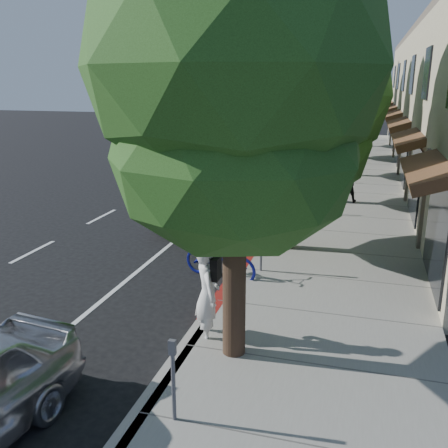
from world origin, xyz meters
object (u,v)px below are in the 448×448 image
(street_tree_1, at_px, (292,98))
(street_tree_4, at_px, (336,91))
(street_tree_5, at_px, (342,79))
(dark_suv_far, at_px, (292,139))
(white_pickup, at_px, (293,145))
(pedestrian, at_px, (347,180))
(cyclist, at_px, (208,294))
(street_tree_0, at_px, (236,75))
(silver_suv, at_px, (213,196))
(street_tree_3, at_px, (329,84))
(bicycle, at_px, (220,258))
(dark_sedan, at_px, (278,170))
(street_tree_2, at_px, (316,87))

(street_tree_1, relative_size, street_tree_4, 1.07)
(street_tree_5, relative_size, dark_suv_far, 1.77)
(street_tree_1, distance_m, white_pickup, 17.49)
(street_tree_4, bearing_deg, dark_suv_far, 128.13)
(pedestrian, bearing_deg, dark_suv_far, -83.92)
(cyclist, bearing_deg, street_tree_0, -157.26)
(street_tree_5, bearing_deg, street_tree_4, -90.00)
(cyclist, distance_m, silver_suv, 8.68)
(street_tree_0, relative_size, street_tree_3, 1.06)
(street_tree_3, distance_m, street_tree_4, 6.02)
(street_tree_5, height_order, bicycle, street_tree_5)
(pedestrian, bearing_deg, street_tree_5, -95.36)
(street_tree_1, xyz_separation_m, dark_sedan, (-1.98, 9.72, -3.67))
(street_tree_3, relative_size, street_tree_5, 0.95)
(street_tree_5, bearing_deg, street_tree_0, -90.00)
(street_tree_5, relative_size, silver_suv, 1.31)
(street_tree_2, height_order, white_pickup, street_tree_2)
(street_tree_3, height_order, street_tree_4, street_tree_3)
(street_tree_0, height_order, street_tree_4, street_tree_0)
(white_pickup, distance_m, dark_suv_far, 5.01)
(cyclist, relative_size, dark_suv_far, 0.43)
(street_tree_5, height_order, dark_sedan, street_tree_5)
(street_tree_5, bearing_deg, dark_suv_far, -146.51)
(street_tree_4, distance_m, cyclist, 23.71)
(street_tree_5, bearing_deg, dark_sedan, -97.89)
(street_tree_4, xyz_separation_m, cyclist, (-0.65, -23.48, -3.18))
(street_tree_3, xyz_separation_m, white_pickup, (-2.32, 5.00, -3.66))
(street_tree_3, bearing_deg, dark_sedan, -130.95)
(cyclist, bearing_deg, bicycle, -16.77)
(cyclist, bearing_deg, street_tree_3, -30.89)
(street_tree_0, bearing_deg, pedestrian, 83.58)
(street_tree_1, xyz_separation_m, street_tree_3, (0.00, 12.00, 0.24))
(dark_sedan, bearing_deg, street_tree_0, -85.32)
(street_tree_1, xyz_separation_m, white_pickup, (-2.32, 17.00, -3.41))
(street_tree_1, height_order, pedestrian, street_tree_1)
(silver_suv, xyz_separation_m, white_pickup, (0.78, 14.16, 0.09))
(street_tree_0, distance_m, bicycle, 5.78)
(street_tree_1, height_order, bicycle, street_tree_1)
(silver_suv, distance_m, dark_sedan, 6.97)
(street_tree_0, distance_m, cyclist, 4.01)
(street_tree_0, height_order, dark_suv_far, street_tree_0)
(street_tree_3, distance_m, white_pickup, 6.62)
(cyclist, bearing_deg, silver_suv, -12.35)
(dark_suv_far, bearing_deg, street_tree_0, -83.10)
(street_tree_3, bearing_deg, cyclist, -92.13)
(street_tree_2, relative_size, white_pickup, 1.15)
(street_tree_5, distance_m, silver_suv, 21.76)
(street_tree_0, bearing_deg, silver_suv, 109.33)
(dark_sedan, bearing_deg, pedestrian, -49.03)
(street_tree_0, distance_m, street_tree_1, 6.02)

